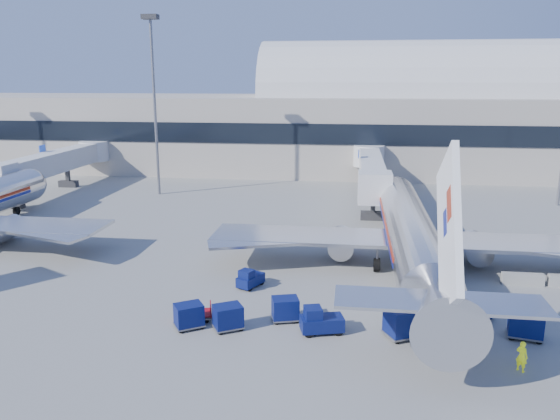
# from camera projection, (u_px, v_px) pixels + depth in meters

# --- Properties ---
(ground) EXTENTS (260.00, 260.00, 0.00)m
(ground) POSITION_uv_depth(u_px,v_px,m) (278.00, 283.00, 40.82)
(ground) COLOR gray
(ground) RESTS_ON ground
(terminal) EXTENTS (170.00, 28.15, 21.00)m
(terminal) POSITION_uv_depth(u_px,v_px,m) (244.00, 122.00, 94.73)
(terminal) COLOR #B2AA9E
(terminal) RESTS_ON ground
(airliner_main) EXTENTS (32.00, 37.26, 12.07)m
(airliner_main) POSITION_uv_depth(u_px,v_px,m) (411.00, 234.00, 43.20)
(airliner_main) COLOR silver
(airliner_main) RESTS_ON ground
(jetbridge_near) EXTENTS (4.40, 27.50, 6.25)m
(jetbridge_near) POSITION_uv_depth(u_px,v_px,m) (371.00, 168.00, 68.62)
(jetbridge_near) COLOR silver
(jetbridge_near) RESTS_ON ground
(jetbridge_mid) EXTENTS (4.40, 27.50, 6.25)m
(jetbridge_mid) POSITION_uv_depth(u_px,v_px,m) (58.00, 162.00, 73.99)
(jetbridge_mid) COLOR silver
(jetbridge_mid) RESTS_ON ground
(mast_west) EXTENTS (2.00, 1.20, 22.60)m
(mast_west) POSITION_uv_depth(u_px,v_px,m) (153.00, 79.00, 68.82)
(mast_west) COLOR slate
(mast_west) RESTS_ON ground
(barrier_near) EXTENTS (3.00, 0.55, 0.90)m
(barrier_near) POSITION_uv_depth(u_px,v_px,m) (523.00, 279.00, 40.34)
(barrier_near) COLOR #9E9E96
(barrier_near) RESTS_ON ground
(tug_lead) EXTENTS (2.79, 1.91, 1.66)m
(tug_lead) POSITION_uv_depth(u_px,v_px,m) (320.00, 321.00, 32.66)
(tug_lead) COLOR #0A134D
(tug_lead) RESTS_ON ground
(tug_right) EXTENTS (2.26, 2.14, 1.36)m
(tug_right) POSITION_uv_depth(u_px,v_px,m) (475.00, 307.00, 34.99)
(tug_right) COLOR #0A134D
(tug_right) RESTS_ON ground
(tug_left) EXTENTS (1.94, 2.45, 1.43)m
(tug_left) POSITION_uv_depth(u_px,v_px,m) (250.00, 279.00, 39.88)
(tug_left) COLOR #0A134D
(tug_left) RESTS_ON ground
(cart_train_a) EXTENTS (2.00, 1.73, 1.51)m
(cart_train_a) POSITION_uv_depth(u_px,v_px,m) (285.00, 309.00, 34.31)
(cart_train_a) COLOR #0A134D
(cart_train_a) RESTS_ON ground
(cart_train_b) EXTENTS (2.18, 2.02, 1.54)m
(cart_train_b) POSITION_uv_depth(u_px,v_px,m) (228.00, 317.00, 33.10)
(cart_train_b) COLOR #0A134D
(cart_train_b) RESTS_ON ground
(cart_train_c) EXTENTS (2.17, 2.04, 1.52)m
(cart_train_c) POSITION_uv_depth(u_px,v_px,m) (189.00, 315.00, 33.31)
(cart_train_c) COLOR #0A134D
(cart_train_c) RESTS_ON ground
(cart_solo_near) EXTENTS (2.56, 2.35, 1.82)m
(cart_solo_near) POSITION_uv_depth(u_px,v_px,m) (404.00, 322.00, 32.06)
(cart_solo_near) COLOR #0A134D
(cart_solo_near) RESTS_ON ground
(cart_solo_far) EXTENTS (2.26, 1.90, 1.75)m
(cart_solo_far) POSITION_uv_depth(u_px,v_px,m) (526.00, 323.00, 31.99)
(cart_solo_far) COLOR #0A134D
(cart_solo_far) RESTS_ON ground
(cart_open_red) EXTENTS (2.23, 1.84, 0.52)m
(cart_open_red) POSITION_uv_depth(u_px,v_px,m) (197.00, 315.00, 34.45)
(cart_open_red) COLOR slate
(cart_open_red) RESTS_ON ground
(ramp_worker) EXTENTS (0.72, 0.71, 1.68)m
(ramp_worker) POSITION_uv_depth(u_px,v_px,m) (522.00, 356.00, 28.34)
(ramp_worker) COLOR #CCE718
(ramp_worker) RESTS_ON ground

